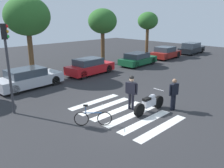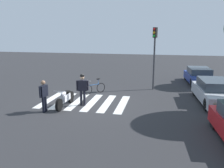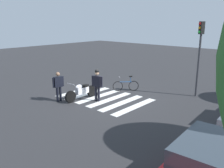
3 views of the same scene
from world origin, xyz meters
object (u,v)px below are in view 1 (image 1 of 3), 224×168
Objects in this scene: leaning_bicycle at (93,118)px; traffic_light_pole at (7,55)px; car_red_convertible at (90,67)px; car_maroon_wagon at (166,53)px; car_black_suv at (192,48)px; car_green_compact at (138,59)px; officer_by_motorcycle at (174,92)px; police_motorcycle at (150,103)px; officer_on_foot at (131,90)px; car_silver_sedan at (29,78)px.

traffic_light_pole is (-1.92, 3.81, 2.55)m from leaning_bicycle.
car_maroon_wagon reaches higher than car_red_convertible.
car_green_compact is at bearing 179.48° from car_black_suv.
car_green_compact is (7.58, 8.56, -0.35)m from officer_by_motorcycle.
car_black_suv is at bearing -0.52° from car_green_compact.
police_motorcycle is 1.23× the size of officer_on_foot.
traffic_light_pole is at bearing 140.55° from officer_on_foot.
police_motorcycle is 1.35× the size of officer_by_motorcycle.
car_red_convertible is at bearing 176.04° from car_green_compact.
officer_on_foot is 8.09m from car_red_convertible.
car_red_convertible is at bearing 51.48° from leaning_bicycle.
car_maroon_wagon is (16.31, -0.17, 0.01)m from car_silver_sedan.
officer_on_foot is at bearing -160.86° from car_black_suv.
traffic_light_pole is (-4.56, 3.75, 1.85)m from officer_on_foot.
traffic_light_pole is (-13.60, -3.23, 2.31)m from car_green_compact.
car_black_suv reaches higher than car_red_convertible.
car_maroon_wagon is at bearing 2.30° from car_green_compact.
car_maroon_wagon is (14.27, 7.19, -0.41)m from officer_on_foot.
officer_on_foot is 15.99m from car_maroon_wagon.
leaning_bicycle is at bearing -63.23° from traffic_light_pole.
traffic_light_pole is (-18.83, -3.44, 2.26)m from car_maroon_wagon.
traffic_light_pole reaches higher than car_green_compact.
police_motorcycle is 0.53× the size of car_green_compact.
officer_by_motorcycle is 0.41× the size of car_maroon_wagon.
car_black_suv is (22.47, 6.94, 0.31)m from leaning_bicycle.
officer_by_motorcycle is 8.28m from traffic_light_pole.
car_maroon_wagon is at bearing 23.21° from leaning_bicycle.
car_green_compact is (11.08, -0.38, -0.04)m from car_silver_sedan.
car_black_suv reaches higher than car_silver_sedan.
car_maroon_wagon is (12.81, 8.77, -0.30)m from officer_by_motorcycle.
car_silver_sedan is at bearing 106.34° from police_motorcycle.
car_red_convertible is at bearing 78.51° from officer_by_motorcycle.
car_silver_sedan is 11.09m from car_green_compact.
officer_by_motorcycle is 0.37× the size of car_black_suv.
leaning_bicycle is 13.64m from car_green_compact.
car_silver_sedan reaches higher than police_motorcycle.
traffic_light_pole is at bearing -155.17° from car_red_convertible.
police_motorcycle is at bearing -43.24° from traffic_light_pole.
officer_on_foot is 0.45× the size of car_maroon_wagon.
officer_on_foot reaches higher than car_red_convertible.
leaning_bicycle is 0.28× the size of car_silver_sedan.
leaning_bicycle is (-3.02, 0.83, -0.10)m from police_motorcycle.
car_silver_sedan reaches higher than leaning_bicycle.
car_red_convertible is at bearing 178.28° from car_black_suv.
police_motorcycle is at bearing -158.21° from car_black_suv.
officer_on_foot reaches higher than police_motorcycle.
traffic_light_pole reaches higher than officer_by_motorcycle.
traffic_light_pole reaches higher than car_silver_sedan.
officer_on_foot is 0.43× the size of car_red_convertible.
officer_by_motorcycle is 9.60m from car_silver_sedan.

